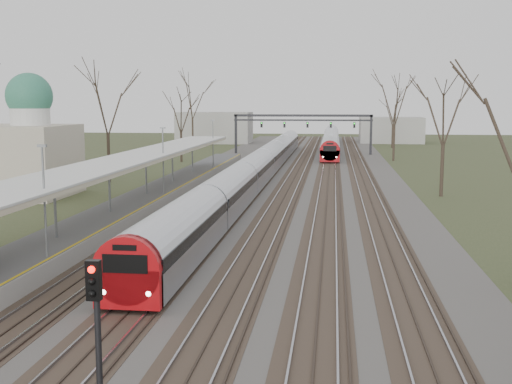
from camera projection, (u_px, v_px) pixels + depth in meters
track_bed at (289, 176)px, 68.22m from camera, size 24.00×160.00×0.22m
platform at (159, 194)px, 52.06m from camera, size 3.50×69.00×1.00m
canopy at (142, 157)px, 47.15m from camera, size 4.10×50.00×3.11m
dome_building at (13, 152)px, 53.62m from camera, size 10.00×8.00×10.30m
signal_gantry at (303, 122)px, 97.02m from camera, size 21.00×0.59×6.08m
tree_west_far at (107, 101)px, 62.29m from camera, size 5.50×5.50×11.33m
tree_east_far at (444, 110)px, 52.79m from camera, size 5.00×5.00×10.30m
train_near at (262, 164)px, 67.58m from camera, size 2.62×90.21×3.05m
train_far at (331, 140)px, 111.21m from camera, size 2.62×60.21×3.05m
signal_post at (96, 314)px, 15.77m from camera, size 0.35×0.45×4.10m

